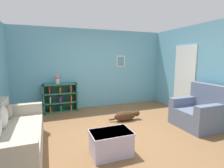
% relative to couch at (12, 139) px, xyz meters
% --- Properties ---
extents(ground_plane, '(14.00, 14.00, 0.00)m').
position_rel_couch_xyz_m(ground_plane, '(2.07, 0.33, -0.33)').
color(ground_plane, brown).
extents(wall_back, '(5.60, 0.13, 2.60)m').
position_rel_couch_xyz_m(wall_back, '(2.07, 2.58, 0.97)').
color(wall_back, '#6BADC6').
rests_on(wall_back, ground_plane).
extents(wall_right, '(0.16, 5.00, 2.60)m').
position_rel_couch_xyz_m(wall_right, '(4.62, 0.35, 0.96)').
color(wall_right, '#6BADC6').
rests_on(wall_right, ground_plane).
extents(couch, '(0.82, 2.08, 0.87)m').
position_rel_couch_xyz_m(couch, '(0.00, 0.00, 0.00)').
color(couch, '#B7AD99').
rests_on(couch, ground_plane).
extents(bookshelf, '(1.01, 0.31, 0.89)m').
position_rel_couch_xyz_m(bookshelf, '(0.97, 2.38, 0.11)').
color(bookshelf, '#2D6B56').
rests_on(bookshelf, ground_plane).
extents(recliner_chair, '(0.88, 0.99, 1.04)m').
position_rel_couch_xyz_m(recliner_chair, '(4.03, -0.07, 0.03)').
color(recliner_chair, slate).
rests_on(recliner_chair, ground_plane).
extents(coffee_table, '(0.71, 0.48, 0.42)m').
position_rel_couch_xyz_m(coffee_table, '(1.59, -0.51, -0.10)').
color(coffee_table, '#BCB2D1').
rests_on(coffee_table, ground_plane).
extents(dog, '(0.89, 0.24, 0.27)m').
position_rel_couch_xyz_m(dog, '(2.55, 0.92, -0.19)').
color(dog, '#472D19').
rests_on(dog, ground_plane).
extents(vase, '(0.14, 0.14, 0.28)m').
position_rel_couch_xyz_m(vase, '(0.90, 2.36, 0.72)').
color(vase, silver).
rests_on(vase, bookshelf).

